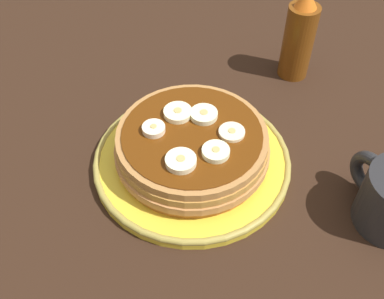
{
  "coord_description": "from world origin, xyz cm",
  "views": [
    {
      "loc": [
        -33.24,
        18.31,
        44.83
      ],
      "look_at": [
        0.0,
        0.0,
        2.82
      ],
      "focal_mm": 42.17,
      "sensor_mm": 36.0,
      "label": 1
    }
  ],
  "objects_px": {
    "plate": "(192,160)",
    "banana_slice_3": "(204,115)",
    "banana_slice_4": "(178,113)",
    "pancake_stack": "(192,145)",
    "banana_slice_5": "(216,152)",
    "banana_slice_0": "(181,161)",
    "banana_slice_1": "(232,133)",
    "banana_slice_2": "(154,129)",
    "syrup_bottle": "(299,38)"
  },
  "relations": [
    {
      "from": "banana_slice_1",
      "to": "banana_slice_0",
      "type": "bearing_deg",
      "value": 98.99
    },
    {
      "from": "banana_slice_1",
      "to": "banana_slice_2",
      "type": "bearing_deg",
      "value": 58.57
    },
    {
      "from": "banana_slice_5",
      "to": "syrup_bottle",
      "type": "height_order",
      "value": "syrup_bottle"
    },
    {
      "from": "pancake_stack",
      "to": "banana_slice_1",
      "type": "distance_m",
      "value": 0.05
    },
    {
      "from": "banana_slice_0",
      "to": "banana_slice_5",
      "type": "relative_size",
      "value": 1.1
    },
    {
      "from": "banana_slice_2",
      "to": "syrup_bottle",
      "type": "relative_size",
      "value": 0.2
    },
    {
      "from": "pancake_stack",
      "to": "plate",
      "type": "bearing_deg",
      "value": 163.73
    },
    {
      "from": "banana_slice_2",
      "to": "banana_slice_4",
      "type": "height_order",
      "value": "same"
    },
    {
      "from": "banana_slice_3",
      "to": "banana_slice_5",
      "type": "distance_m",
      "value": 0.06
    },
    {
      "from": "banana_slice_3",
      "to": "banana_slice_4",
      "type": "distance_m",
      "value": 0.03
    },
    {
      "from": "banana_slice_3",
      "to": "pancake_stack",
      "type": "bearing_deg",
      "value": 123.38
    },
    {
      "from": "plate",
      "to": "banana_slice_3",
      "type": "xyz_separation_m",
      "value": [
        0.02,
        -0.03,
        0.05
      ]
    },
    {
      "from": "banana_slice_4",
      "to": "banana_slice_2",
      "type": "bearing_deg",
      "value": 106.37
    },
    {
      "from": "banana_slice_2",
      "to": "banana_slice_1",
      "type": "bearing_deg",
      "value": -121.43
    },
    {
      "from": "banana_slice_2",
      "to": "banana_slice_4",
      "type": "bearing_deg",
      "value": -73.63
    },
    {
      "from": "banana_slice_2",
      "to": "syrup_bottle",
      "type": "distance_m",
      "value": 0.28
    },
    {
      "from": "banana_slice_1",
      "to": "banana_slice_4",
      "type": "height_order",
      "value": "banana_slice_4"
    },
    {
      "from": "pancake_stack",
      "to": "banana_slice_5",
      "type": "height_order",
      "value": "banana_slice_5"
    },
    {
      "from": "banana_slice_0",
      "to": "banana_slice_1",
      "type": "xyz_separation_m",
      "value": [
        0.01,
        -0.08,
        -0.0
      ]
    },
    {
      "from": "plate",
      "to": "banana_slice_2",
      "type": "relative_size",
      "value": 9.02
    },
    {
      "from": "pancake_stack",
      "to": "banana_slice_5",
      "type": "distance_m",
      "value": 0.05
    },
    {
      "from": "pancake_stack",
      "to": "banana_slice_3",
      "type": "xyz_separation_m",
      "value": [
        0.02,
        -0.03,
        0.03
      ]
    },
    {
      "from": "pancake_stack",
      "to": "syrup_bottle",
      "type": "relative_size",
      "value": 1.37
    },
    {
      "from": "plate",
      "to": "banana_slice_3",
      "type": "relative_size",
      "value": 7.31
    },
    {
      "from": "banana_slice_1",
      "to": "banana_slice_5",
      "type": "height_order",
      "value": "banana_slice_5"
    },
    {
      "from": "plate",
      "to": "banana_slice_1",
      "type": "relative_size",
      "value": 7.92
    },
    {
      "from": "pancake_stack",
      "to": "syrup_bottle",
      "type": "xyz_separation_m",
      "value": [
        0.09,
        -0.23,
        0.03
      ]
    },
    {
      "from": "plate",
      "to": "banana_slice_2",
      "type": "height_order",
      "value": "banana_slice_2"
    },
    {
      "from": "plate",
      "to": "banana_slice_5",
      "type": "xyz_separation_m",
      "value": [
        -0.04,
        -0.01,
        0.05
      ]
    },
    {
      "from": "plate",
      "to": "banana_slice_2",
      "type": "xyz_separation_m",
      "value": [
        0.03,
        0.04,
        0.05
      ]
    },
    {
      "from": "banana_slice_4",
      "to": "pancake_stack",
      "type": "bearing_deg",
      "value": -179.32
    },
    {
      "from": "banana_slice_0",
      "to": "syrup_bottle",
      "type": "bearing_deg",
      "value": -64.61
    },
    {
      "from": "banana_slice_3",
      "to": "banana_slice_4",
      "type": "xyz_separation_m",
      "value": [
        0.02,
        0.03,
        -0.0
      ]
    },
    {
      "from": "pancake_stack",
      "to": "banana_slice_5",
      "type": "relative_size",
      "value": 6.0
    },
    {
      "from": "banana_slice_2",
      "to": "banana_slice_4",
      "type": "xyz_separation_m",
      "value": [
        0.01,
        -0.04,
        -0.0
      ]
    },
    {
      "from": "syrup_bottle",
      "to": "plate",
      "type": "bearing_deg",
      "value": 111.29
    },
    {
      "from": "banana_slice_2",
      "to": "syrup_bottle",
      "type": "xyz_separation_m",
      "value": [
        0.06,
        -0.27,
        0.0
      ]
    },
    {
      "from": "plate",
      "to": "banana_slice_5",
      "type": "relative_size",
      "value": 7.75
    },
    {
      "from": "banana_slice_4",
      "to": "banana_slice_5",
      "type": "relative_size",
      "value": 1.1
    },
    {
      "from": "plate",
      "to": "banana_slice_0",
      "type": "relative_size",
      "value": 7.05
    },
    {
      "from": "syrup_bottle",
      "to": "banana_slice_0",
      "type": "bearing_deg",
      "value": 115.39
    },
    {
      "from": "banana_slice_5",
      "to": "banana_slice_2",
      "type": "bearing_deg",
      "value": 34.52
    },
    {
      "from": "banana_slice_0",
      "to": "banana_slice_2",
      "type": "xyz_separation_m",
      "value": [
        0.06,
        0.0,
        -0.0
      ]
    },
    {
      "from": "banana_slice_1",
      "to": "banana_slice_4",
      "type": "relative_size",
      "value": 0.89
    },
    {
      "from": "banana_slice_0",
      "to": "banana_slice_4",
      "type": "relative_size",
      "value": 1.0
    },
    {
      "from": "plate",
      "to": "banana_slice_2",
      "type": "distance_m",
      "value": 0.07
    },
    {
      "from": "plate",
      "to": "banana_slice_1",
      "type": "xyz_separation_m",
      "value": [
        -0.02,
        -0.04,
        0.05
      ]
    },
    {
      "from": "banana_slice_4",
      "to": "syrup_bottle",
      "type": "xyz_separation_m",
      "value": [
        0.05,
        -0.23,
        0.0
      ]
    },
    {
      "from": "pancake_stack",
      "to": "banana_slice_2",
      "type": "bearing_deg",
      "value": 57.55
    },
    {
      "from": "banana_slice_0",
      "to": "banana_slice_5",
      "type": "distance_m",
      "value": 0.04
    }
  ]
}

